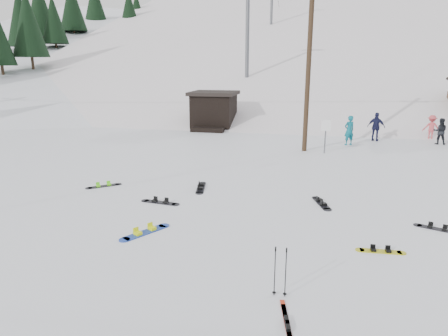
# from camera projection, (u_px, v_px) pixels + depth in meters

# --- Properties ---
(ground) EXTENTS (200.00, 200.00, 0.00)m
(ground) POSITION_uv_depth(u_px,v_px,m) (206.00, 265.00, 9.81)
(ground) COLOR white
(ground) RESTS_ON ground
(ski_slope) EXTENTS (60.00, 85.24, 65.97)m
(ski_slope) POSITION_uv_depth(u_px,v_px,m) (295.00, 170.00, 64.78)
(ski_slope) COLOR white
(ski_slope) RESTS_ON ground
(ridge_left) EXTENTS (47.54, 95.03, 58.38)m
(ridge_left) POSITION_uv_depth(u_px,v_px,m) (71.00, 163.00, 65.51)
(ridge_left) COLOR white
(ridge_left) RESTS_ON ground
(treeline_left) EXTENTS (20.00, 64.00, 10.00)m
(treeline_left) POSITION_uv_depth(u_px,v_px,m) (43.00, 99.00, 54.74)
(treeline_left) COLOR black
(treeline_left) RESTS_ON ground
(treeline_crest) EXTENTS (50.00, 6.00, 10.00)m
(treeline_crest) POSITION_uv_depth(u_px,v_px,m) (304.00, 85.00, 90.98)
(treeline_crest) COLOR black
(treeline_crest) RESTS_ON ski_slope
(utility_pole) EXTENTS (2.00, 0.26, 9.00)m
(utility_pole) POSITION_uv_depth(u_px,v_px,m) (309.00, 66.00, 21.42)
(utility_pole) COLOR #3A2819
(utility_pole) RESTS_ON ground
(trail_sign) EXTENTS (0.50, 0.09, 1.85)m
(trail_sign) POSITION_uv_depth(u_px,v_px,m) (326.00, 130.00, 21.65)
(trail_sign) COLOR #595B60
(trail_sign) RESTS_ON ground
(lift_hut) EXTENTS (3.40, 4.10, 2.75)m
(lift_hut) POSITION_uv_depth(u_px,v_px,m) (214.00, 110.00, 30.29)
(lift_hut) COLOR black
(lift_hut) RESTS_ON ground
(lift_tower_near) EXTENTS (2.20, 0.36, 8.00)m
(lift_tower_near) POSITION_uv_depth(u_px,v_px,m) (247.00, 29.00, 36.97)
(lift_tower_near) COLOR #595B60
(lift_tower_near) RESTS_ON ski_slope
(hero_snowboard) EXTENTS (1.04, 1.50, 0.12)m
(hero_snowboard) POSITION_uv_depth(u_px,v_px,m) (145.00, 232.00, 11.65)
(hero_snowboard) COLOR #1B3EB4
(hero_snowboard) RESTS_ON ground
(hero_skis) EXTENTS (0.42, 1.63, 0.09)m
(hero_skis) POSITION_uv_depth(u_px,v_px,m) (287.00, 325.00, 7.53)
(hero_skis) COLOR #AE2911
(hero_skis) RESTS_ON ground
(ski_poles) EXTENTS (0.31, 0.08, 1.12)m
(ski_poles) POSITION_uv_depth(u_px,v_px,m) (280.00, 271.00, 8.37)
(ski_poles) COLOR black
(ski_poles) RESTS_ON ground
(board_scatter_a) EXTENTS (1.48, 0.41, 0.10)m
(board_scatter_a) POSITION_uv_depth(u_px,v_px,m) (160.00, 202.00, 14.16)
(board_scatter_a) COLOR black
(board_scatter_a) RESTS_ON ground
(board_scatter_b) EXTENTS (0.55, 1.59, 0.11)m
(board_scatter_b) POSITION_uv_depth(u_px,v_px,m) (201.00, 188.00, 15.81)
(board_scatter_b) COLOR black
(board_scatter_b) RESTS_ON ground
(board_scatter_c) EXTENTS (1.16, 1.03, 0.10)m
(board_scatter_c) POSITION_uv_depth(u_px,v_px,m) (104.00, 186.00, 16.05)
(board_scatter_c) COLOR black
(board_scatter_c) RESTS_ON ground
(board_scatter_d) EXTENTS (1.26, 0.64, 0.09)m
(board_scatter_d) POSITION_uv_depth(u_px,v_px,m) (437.00, 229.00, 11.90)
(board_scatter_d) COLOR black
(board_scatter_d) RESTS_ON ground
(board_scatter_e) EXTENTS (1.28, 0.30, 0.09)m
(board_scatter_e) POSITION_uv_depth(u_px,v_px,m) (381.00, 251.00, 10.48)
(board_scatter_e) COLOR gold
(board_scatter_e) RESTS_ON ground
(board_scatter_f) EXTENTS (0.67, 1.46, 0.11)m
(board_scatter_f) POSITION_uv_depth(u_px,v_px,m) (321.00, 203.00, 14.06)
(board_scatter_f) COLOR black
(board_scatter_f) RESTS_ON ground
(skier_teal) EXTENTS (0.78, 0.70, 1.78)m
(skier_teal) POSITION_uv_depth(u_px,v_px,m) (349.00, 130.00, 24.00)
(skier_teal) COLOR #0B6071
(skier_teal) RESTS_ON ground
(skier_dark) EXTENTS (0.86, 0.71, 1.60)m
(skier_dark) POSITION_uv_depth(u_px,v_px,m) (440.00, 131.00, 24.23)
(skier_dark) COLOR black
(skier_dark) RESTS_ON ground
(skier_pink) EXTENTS (1.05, 0.65, 1.58)m
(skier_pink) POSITION_uv_depth(u_px,v_px,m) (431.00, 127.00, 25.80)
(skier_pink) COLOR #CD484F
(skier_pink) RESTS_ON ground
(skier_navy) EXTENTS (1.15, 0.74, 1.81)m
(skier_navy) POSITION_uv_depth(u_px,v_px,m) (376.00, 127.00, 25.21)
(skier_navy) COLOR #161838
(skier_navy) RESTS_ON ground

